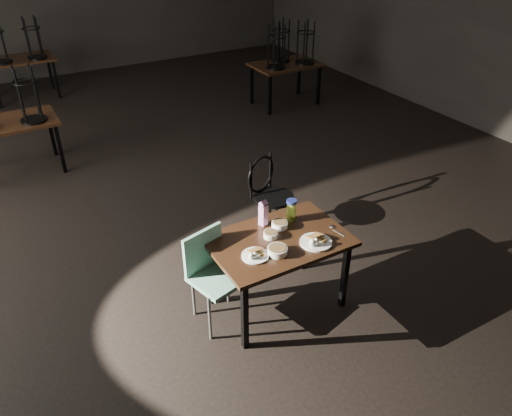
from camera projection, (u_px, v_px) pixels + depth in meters
room at (166, 2)px, 5.29m from camera, size 12.00×12.04×3.22m
main_table at (279, 246)px, 4.39m from camera, size 1.20×0.80×0.75m
plate_left at (255, 254)px, 4.12m from camera, size 0.23×0.23×0.08m
plate_right at (316, 241)px, 4.28m from camera, size 0.28×0.28×0.09m
bowl_near at (271, 234)px, 4.36m from camera, size 0.13×0.13×0.05m
bowl_far at (280, 224)px, 4.48m from camera, size 0.15×0.15×0.06m
bowl_big at (277, 250)px, 4.15m from camera, size 0.17×0.17×0.06m
juice_carton at (263, 214)px, 4.47m from camera, size 0.08×0.08×0.25m
water_bottle at (291, 210)px, 4.55m from camera, size 0.11×0.11×0.21m
spoon at (333, 227)px, 4.49m from camera, size 0.05×0.21×0.01m
bentwood_chair at (269, 191)px, 5.45m from camera, size 0.49×0.48×0.93m
school_chair at (212, 270)px, 4.32m from camera, size 0.50×0.50×0.89m
bg_table_left at (9, 122)px, 6.58m from camera, size 1.20×0.80×1.48m
bg_table_right at (286, 62)px, 8.87m from camera, size 1.20×0.80×1.48m
bg_table_far at (19, 59)px, 9.14m from camera, size 1.20×0.80×1.48m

